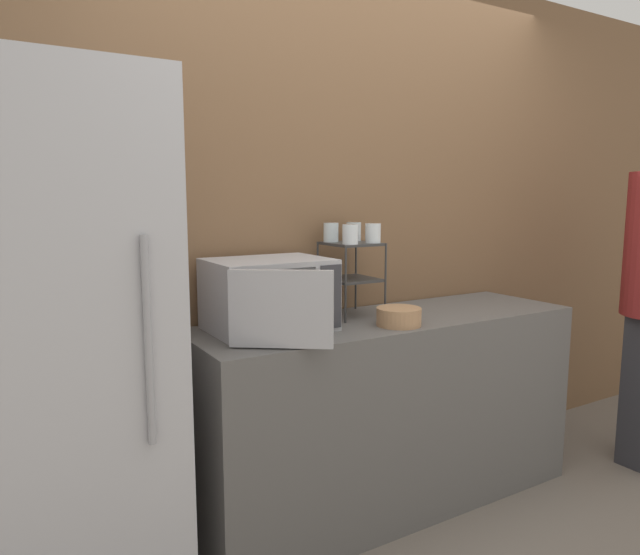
% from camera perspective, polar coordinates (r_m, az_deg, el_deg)
% --- Properties ---
extents(ground_plane, '(12.00, 12.00, 0.00)m').
position_cam_1_polar(ground_plane, '(2.80, 10.57, -23.43)').
color(ground_plane, '#6B6056').
extents(wall_back, '(8.00, 0.06, 2.60)m').
position_cam_1_polar(wall_back, '(2.88, 3.14, 4.94)').
color(wall_back, brown).
rests_on(wall_back, ground_plane).
extents(counter, '(1.88, 0.57, 0.90)m').
position_cam_1_polar(counter, '(2.79, 6.84, -13.06)').
color(counter, '#595654').
rests_on(counter, ground_plane).
extents(microwave, '(0.51, 0.61, 0.30)m').
position_cam_1_polar(microwave, '(2.37, -5.09, -1.78)').
color(microwave, '#ADADB2').
rests_on(microwave, counter).
extents(dish_rack, '(0.23, 0.25, 0.34)m').
position_cam_1_polar(dish_rack, '(2.65, 3.13, 1.42)').
color(dish_rack, '#333333').
rests_on(dish_rack, counter).
extents(glass_front_left, '(0.07, 0.07, 0.09)m').
position_cam_1_polar(glass_front_left, '(2.53, 3.05, 4.34)').
color(glass_front_left, silver).
rests_on(glass_front_left, dish_rack).
extents(glass_back_right, '(0.07, 0.07, 0.09)m').
position_cam_1_polar(glass_back_right, '(2.73, 3.39, 4.61)').
color(glass_back_right, silver).
rests_on(glass_back_right, dish_rack).
extents(glass_front_right, '(0.07, 0.07, 0.09)m').
position_cam_1_polar(glass_front_right, '(2.62, 5.32, 4.44)').
color(glass_front_right, silver).
rests_on(glass_front_right, dish_rack).
extents(glass_back_left, '(0.07, 0.07, 0.09)m').
position_cam_1_polar(glass_back_left, '(2.67, 1.10, 4.54)').
color(glass_back_left, silver).
rests_on(glass_back_left, dish_rack).
extents(bowl, '(0.19, 0.19, 0.08)m').
position_cam_1_polar(bowl, '(2.49, 7.89, -3.92)').
color(bowl, '#AD7F56').
rests_on(bowl, counter).
extents(refrigerator, '(0.69, 0.64, 1.85)m').
position_cam_1_polar(refrigerator, '(2.11, -24.37, -7.17)').
color(refrigerator, '#B7B7BC').
rests_on(refrigerator, ground_plane).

